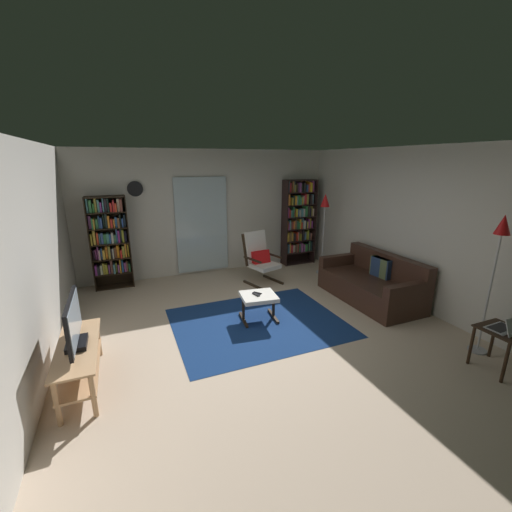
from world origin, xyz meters
The scene contains 20 objects.
ground_plane centered at (0.00, 0.00, 0.00)m, with size 7.02×7.02×0.00m, color #CAB198.
wall_back centered at (0.00, 2.90, 1.30)m, with size 5.60×0.06×2.60m, color beige.
wall_left centered at (-2.70, 0.00, 1.30)m, with size 0.06×6.00×2.60m, color beige.
wall_right centered at (2.70, 0.00, 1.30)m, with size 0.06×6.00×2.60m, color beige.
glass_door_panel centered at (-0.18, 2.83, 1.05)m, with size 1.10×0.01×2.00m, color silver.
area_rug centered at (0.01, 0.20, 0.00)m, with size 2.48×1.99×0.01m, color navy.
tv_stand centered at (-2.32, -0.39, 0.32)m, with size 0.40×1.22×0.49m.
television centered at (-2.32, -0.39, 0.73)m, with size 0.20×0.87×0.53m.
bookshelf_near_tv centered at (-1.99, 2.66, 0.95)m, with size 0.69×0.30×1.75m.
bookshelf_near_sofa centered at (2.07, 2.68, 1.05)m, with size 0.77×0.30×1.96m.
leather_sofa centered at (2.20, 0.26, 0.29)m, with size 0.90×1.83×0.81m.
lounge_armchair centered at (0.72, 1.81, 0.53)m, with size 0.72×0.78×1.02m.
ottoman centered at (0.06, 0.31, 0.34)m, with size 0.58×0.54×0.41m.
tv_remote centered at (0.02, 0.31, 0.42)m, with size 0.04×0.14×0.02m, color black.
cell_phone centered at (0.05, 0.36, 0.41)m, with size 0.07×0.14×0.01m, color black.
floor_lamp_by_sofa centered at (2.32, -1.59, 1.38)m, with size 0.22×0.22×1.77m.
floor_lamp_by_shelf centered at (2.20, 1.84, 1.39)m, with size 0.22×0.22×1.71m.
side_table centered at (2.14, -1.93, 0.40)m, with size 0.45×0.45×0.51m.
laptop centered at (2.14, -1.97, 0.57)m, with size 0.33×0.29×0.20m.
wall_clock centered at (-1.44, 2.82, 1.85)m, with size 0.29×0.03×0.29m.
Camera 1 is at (-1.76, -3.97, 2.36)m, focal length 23.17 mm.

